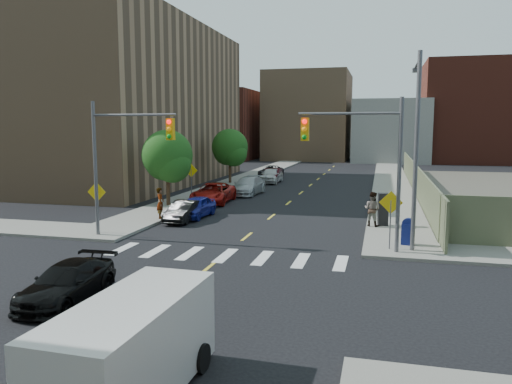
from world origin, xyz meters
The scene contains 30 objects.
ground centered at (0.00, 0.00, 0.00)m, with size 160.00×160.00×0.00m, color black.
sidewalk_nw centered at (-7.75, 41.50, 0.07)m, with size 3.50×73.00×0.15m, color gray.
sidewalk_ne centered at (7.75, 41.50, 0.07)m, with size 3.50×73.00×0.15m, color gray.
fence_north centered at (9.60, 28.00, 1.25)m, with size 0.12×44.00×2.50m, color #666748.
building_nw centered at (-22.00, 30.00, 8.00)m, with size 22.00×30.00×16.00m, color #8C6B4C.
bg_bldg_west centered at (-22.00, 70.00, 6.00)m, with size 14.00×18.00×12.00m, color #592319.
bg_bldg_midwest centered at (-6.00, 72.00, 7.50)m, with size 14.00×16.00×15.00m, color #8C6B4C.
bg_bldg_center centered at (8.00, 70.00, 5.00)m, with size 12.00×16.00×10.00m, color gray.
bg_bldg_east centered at (22.00, 72.00, 8.00)m, with size 18.00×18.00×16.00m, color #592319.
signal_nw centered at (-5.98, 6.00, 4.53)m, with size 4.59×0.30×7.00m.
signal_ne centered at (5.98, 6.00, 4.53)m, with size 4.59×0.30×7.00m.
streetlight_ne centered at (8.20, 6.90, 5.22)m, with size 0.25×3.70×9.00m.
warn_sign_nw centered at (-7.80, 6.50, 1.99)m, with size 1.06×0.06×2.83m.
warn_sign_ne centered at (7.20, 6.50, 1.99)m, with size 1.06×0.06×2.83m.
warn_sign_midwest centered at (-7.80, 20.00, 1.99)m, with size 1.06×0.06×2.83m.
tree_west_near centered at (-8.00, 16.05, 3.48)m, with size 3.66×3.64×5.52m.
tree_west_far centered at (-8.00, 31.05, 3.48)m, with size 3.66×3.64×5.52m.
parked_car_blue centered at (-4.62, 12.64, 0.67)m, with size 1.58×3.92×1.33m, color navy.
parked_car_black centered at (-4.84, 11.18, 0.62)m, with size 1.32×3.78×1.24m, color black.
parked_car_red centered at (-5.50, 18.59, 0.75)m, with size 2.50×5.43×1.51m, color #A81710.
parked_car_silver centered at (-4.20, 23.85, 0.74)m, with size 2.08×5.12×1.49m, color #A6AAAE.
parked_car_white centered at (-4.20, 32.97, 0.78)m, with size 1.84×4.58×1.56m, color silver.
parked_car_maroon centered at (-4.20, 33.51, 0.72)m, with size 1.51×4.34×1.43m, color #390B11.
parked_car_grey centered at (-5.50, 38.66, 0.66)m, with size 2.18×4.73×1.32m, color black.
black_sedan centered at (-3.20, -2.81, 0.62)m, with size 1.74×4.28×1.24m, color black.
cargo_van centered at (1.83, -7.67, 1.16)m, with size 2.12×4.86×2.20m.
mailbox centered at (8.03, 7.55, 0.77)m, with size 0.60×0.51×1.28m.
payphone centered at (6.90, 12.08, 1.07)m, with size 0.55×0.45×1.85m, color black.
pedestrian_west centered at (-6.30, 11.04, 1.09)m, with size 0.69×0.45×1.89m, color gray.
pedestrian_east centered at (6.30, 11.74, 1.12)m, with size 0.95×0.74×1.95m, color gray.
Camera 1 is at (6.73, -16.70, 5.71)m, focal length 35.00 mm.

